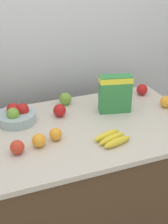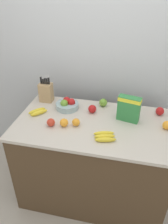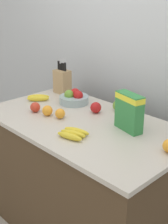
{
  "view_description": "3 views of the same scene",
  "coord_description": "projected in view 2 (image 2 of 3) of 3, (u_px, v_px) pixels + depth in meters",
  "views": [
    {
      "loc": [
        -0.53,
        -1.49,
        1.86
      ],
      "look_at": [
        0.04,
        -0.03,
        1.05
      ],
      "focal_mm": 50.0,
      "sensor_mm": 36.0,
      "label": 1
    },
    {
      "loc": [
        0.28,
        -1.65,
        2.08
      ],
      "look_at": [
        -0.09,
        -0.03,
        1.06
      ],
      "focal_mm": 35.0,
      "sensor_mm": 36.0,
      "label": 2
    },
    {
      "loc": [
        1.42,
        -1.36,
        1.79
      ],
      "look_at": [
        0.04,
        -0.03,
        1.02
      ],
      "focal_mm": 50.0,
      "sensor_mm": 36.0,
      "label": 3
    }
  ],
  "objects": [
    {
      "name": "banana_bunch_left",
      "position": [
        38.0,
        112.0,
        2.14
      ],
      "size": [
        0.19,
        0.19,
        0.04
      ],
      "rotation": [
        0.0,
        0.0,
        4.01
      ],
      "color": "yellow",
      "rests_on": "counter"
    },
    {
      "name": "ground_plane",
      "position": [
        92.0,
        190.0,
        2.51
      ],
      "size": [
        14.0,
        14.0,
        0.0
      ],
      "primitive_type": "plane",
      "color": "#B2A899"
    },
    {
      "name": "orange_by_cereal",
      "position": [
        64.0,
        123.0,
        1.95
      ],
      "size": [
        0.08,
        0.08,
        0.08
      ],
      "primitive_type": "sphere",
      "color": "orange",
      "rests_on": "counter"
    },
    {
      "name": "apple_rightmost",
      "position": [
        160.0,
        111.0,
        2.12
      ],
      "size": [
        0.08,
        0.08,
        0.08
      ],
      "primitive_type": "sphere",
      "color": "red",
      "rests_on": "counter"
    },
    {
      "name": "wall_back",
      "position": [
        105.0,
        63.0,
        2.35
      ],
      "size": [
        9.0,
        0.06,
        2.6
      ],
      "color": "silver",
      "rests_on": "ground_plane"
    },
    {
      "name": "knife_block",
      "position": [
        46.0,
        92.0,
        2.32
      ],
      "size": [
        0.13,
        0.1,
        0.32
      ],
      "color": "tan",
      "rests_on": "counter"
    },
    {
      "name": "apple_by_knife_block",
      "position": [
        103.0,
        103.0,
        2.26
      ],
      "size": [
        0.08,
        0.08,
        0.08
      ],
      "primitive_type": "sphere",
      "color": "#6B9E33",
      "rests_on": "counter"
    },
    {
      "name": "apple_leftmost",
      "position": [
        92.0,
        109.0,
        2.15
      ],
      "size": [
        0.08,
        0.08,
        0.08
      ],
      "primitive_type": "sphere",
      "color": "red",
      "rests_on": "counter"
    },
    {
      "name": "fruit_bowl",
      "position": [
        67.0,
        105.0,
        2.22
      ],
      "size": [
        0.23,
        0.23,
        0.11
      ],
      "color": "#99B2B7",
      "rests_on": "counter"
    },
    {
      "name": "orange_back_center",
      "position": [
        167.0,
        125.0,
        1.92
      ],
      "size": [
        0.08,
        0.08,
        0.08
      ],
      "primitive_type": "sphere",
      "color": "orange",
      "rests_on": "counter"
    },
    {
      "name": "banana_bunch_right",
      "position": [
        105.0,
        136.0,
        1.81
      ],
      "size": [
        0.21,
        0.17,
        0.04
      ],
      "rotation": [
        0.0,
        0.0,
        3.44
      ],
      "color": "yellow",
      "rests_on": "counter"
    },
    {
      "name": "orange_mid_right",
      "position": [
        76.0,
        122.0,
        1.96
      ],
      "size": [
        0.07,
        0.07,
        0.07
      ],
      "primitive_type": "sphere",
      "color": "orange",
      "rests_on": "counter"
    },
    {
      "name": "counter",
      "position": [
        93.0,
        160.0,
        2.27
      ],
      "size": [
        1.46,
        0.83,
        0.94
      ],
      "color": "#4C3823",
      "rests_on": "ground_plane"
    },
    {
      "name": "apple_front",
      "position": [
        51.0,
        122.0,
        1.96
      ],
      "size": [
        0.07,
        0.07,
        0.07
      ],
      "primitive_type": "sphere",
      "color": "red",
      "rests_on": "counter"
    },
    {
      "name": "cereal_box",
      "position": [
        129.0,
        108.0,
        1.99
      ],
      "size": [
        0.22,
        0.12,
        0.24
      ],
      "rotation": [
        0.0,
        0.0,
        -0.22
      ],
      "color": "#338442",
      "rests_on": "counter"
    }
  ]
}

